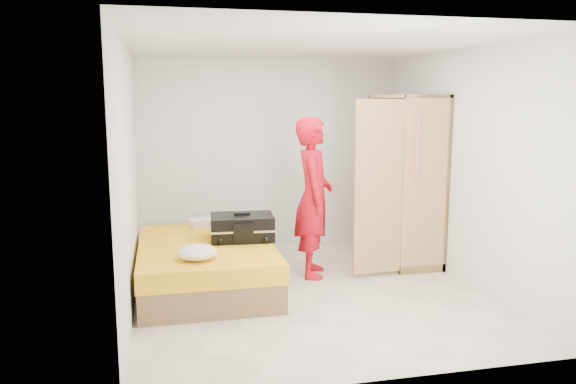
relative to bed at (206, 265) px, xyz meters
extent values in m
plane|color=beige|center=(1.05, -0.38, -0.25)|extent=(4.00, 4.00, 0.00)
plane|color=white|center=(1.05, -0.38, 2.35)|extent=(4.00, 4.00, 0.00)
cube|color=white|center=(1.05, 1.62, 1.05)|extent=(3.60, 0.02, 2.60)
cube|color=white|center=(1.05, -2.38, 1.05)|extent=(3.60, 0.02, 2.60)
cube|color=white|center=(-0.75, -0.38, 1.05)|extent=(0.02, 4.00, 2.60)
cube|color=white|center=(2.85, -0.38, 1.05)|extent=(0.02, 4.00, 2.60)
cube|color=olive|center=(0.00, 0.00, -0.10)|extent=(1.40, 2.00, 0.30)
cube|color=yellow|center=(0.00, 0.00, 0.15)|extent=(1.42, 2.02, 0.20)
cube|color=tan|center=(2.82, 0.52, 0.80)|extent=(0.04, 1.20, 2.10)
cube|color=tan|center=(2.55, -0.06, 0.80)|extent=(0.58, 0.04, 2.10)
cube|color=tan|center=(2.55, 1.10, 0.80)|extent=(0.58, 0.04, 2.10)
cube|color=tan|center=(2.55, 0.52, 1.83)|extent=(0.58, 1.20, 0.04)
cube|color=tan|center=(2.55, 0.52, -0.20)|extent=(0.58, 1.20, 0.10)
cube|color=tan|center=(2.28, 0.82, 0.80)|extent=(0.04, 0.59, 2.00)
cube|color=tan|center=(1.97, -0.06, 0.80)|extent=(0.59, 0.08, 2.00)
cylinder|color=#B2B2B7|center=(2.55, 0.52, 1.67)|extent=(0.02, 1.10, 0.02)
imported|color=red|center=(1.26, 0.17, 0.67)|extent=(0.59, 0.76, 1.85)
cube|color=black|center=(0.41, 0.08, 0.39)|extent=(0.72, 0.54, 0.27)
cube|color=black|center=(0.41, 0.08, 0.54)|extent=(0.18, 0.06, 0.03)
ellipsoid|color=beige|center=(-0.13, -0.63, 0.32)|extent=(0.39, 0.39, 0.15)
cube|color=beige|center=(0.12, 0.85, 0.29)|extent=(0.56, 0.38, 0.09)
camera|label=1|loc=(-0.42, -5.99, 1.80)|focal=35.00mm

